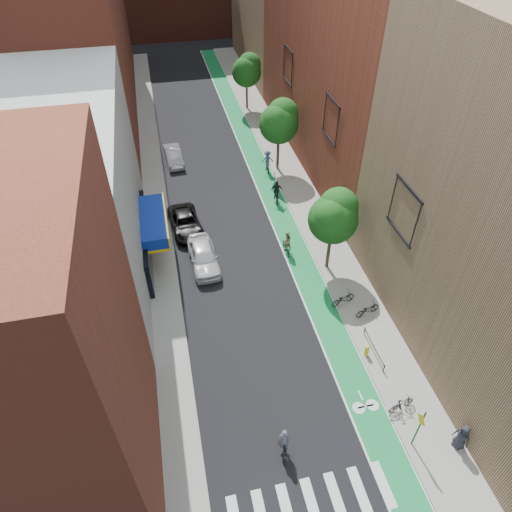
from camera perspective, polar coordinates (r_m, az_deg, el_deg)
ground at (r=26.21m, az=4.24°, el=-18.08°), size 160.00×160.00×0.00m
bike_lane at (r=45.43m, az=0.03°, el=11.82°), size 2.00×68.00×0.01m
sidewalk_left at (r=44.57m, az=-12.82°, el=10.20°), size 2.00×68.00×0.15m
sidewalk_right at (r=45.94m, az=3.14°, el=12.22°), size 3.00×68.00×0.15m
building_left_near_red at (r=19.58m, az=-27.02°, el=-13.01°), size 8.00×10.00×16.00m
building_left_white at (r=31.85m, az=-22.24°, el=6.88°), size 8.00×20.00×12.00m
building_left_far_red at (r=56.02m, az=-21.36°, el=27.30°), size 8.00×36.00×22.00m
building_right_mid_red at (r=43.49m, az=11.50°, el=25.45°), size 8.00×28.00×22.00m
tree_near at (r=30.55m, az=9.74°, el=5.00°), size 3.40×3.36×6.42m
tree_mid at (r=41.83m, az=2.95°, el=16.54°), size 3.55×3.53×6.74m
tree_far at (r=54.60m, az=-1.15°, el=22.27°), size 3.30×3.25×6.21m
sign_pole at (r=24.74m, az=19.70°, el=-19.46°), size 0.13×0.71×3.00m
parked_car_white at (r=33.00m, az=-6.59°, el=-0.02°), size 2.09×4.80×1.61m
parked_car_black at (r=36.47m, az=-8.80°, el=4.14°), size 2.70×5.06×1.35m
parked_car_silver at (r=45.51m, az=-10.26°, el=12.19°), size 1.76×4.30×1.39m
cyclist_lead at (r=24.39m, az=3.47°, el=-22.55°), size 0.79×1.70×1.97m
cyclist_lane_near at (r=33.87m, az=3.84°, el=1.47°), size 0.80×1.68×1.91m
cyclist_lane_mid at (r=39.08m, az=2.61°, el=7.72°), size 1.06×1.62×2.06m
cyclist_lane_far at (r=43.28m, az=1.43°, el=11.66°), size 1.16×1.52×2.08m
parked_bike_near at (r=30.30m, az=13.78°, el=-6.49°), size 1.83×0.99×0.91m
parked_bike_mid at (r=26.59m, az=17.76°, el=-17.19°), size 1.69×0.77×0.98m
parked_bike_far at (r=30.59m, az=10.83°, el=-5.26°), size 1.87×1.05×0.93m
pedestrian at (r=26.19m, az=24.36°, el=-19.89°), size 0.86×1.00×1.74m
fire_hydrant at (r=28.23m, az=13.69°, el=-11.38°), size 0.27×0.27×0.77m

